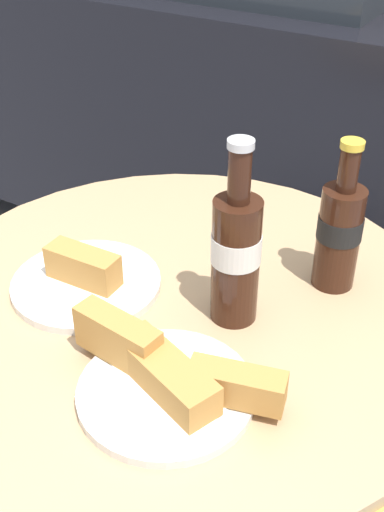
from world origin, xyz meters
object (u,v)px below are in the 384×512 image
bistro_table (179,362)px  cola_bottle_left (339,231)px  parked_car (227,20)px  cola_bottle_right (236,253)px  lunch_plate_near (86,279)px  lunch_plate_far (166,376)px

bistro_table → cola_bottle_left: bearing=41.4°
parked_car → cola_bottle_right: bearing=-60.6°
lunch_plate_near → parked_car: (-0.72, 1.72, -0.09)m
cola_bottle_left → lunch_plate_near: size_ratio=1.04×
lunch_plate_near → parked_car: bearing=112.8°
cola_bottle_left → lunch_plate_near: (-0.30, -0.20, -0.07)m
lunch_plate_near → cola_bottle_right: bearing=15.0°
lunch_plate_far → parked_car: (-0.94, 1.83, -0.10)m
cola_bottle_left → bistro_table: bearing=-138.6°
bistro_table → cola_bottle_left: size_ratio=3.53×
lunch_plate_near → lunch_plate_far: bearing=-27.3°
parked_car → cola_bottle_left: bearing=-56.1°
lunch_plate_near → cola_bottle_left: bearing=33.7°
lunch_plate_near → parked_car: parked_car is taller
bistro_table → parked_car: size_ratio=0.20×
lunch_plate_near → lunch_plate_far: (0.21, -0.11, 0.01)m
lunch_plate_near → parked_car: size_ratio=0.06×
bistro_table → lunch_plate_near: (-0.13, -0.05, 0.14)m
bistro_table → parked_car: 1.88m
bistro_table → lunch_plate_far: lunch_plate_far is taller
bistro_table → lunch_plate_near: 0.19m
cola_bottle_left → cola_bottle_right: cola_bottle_right is taller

